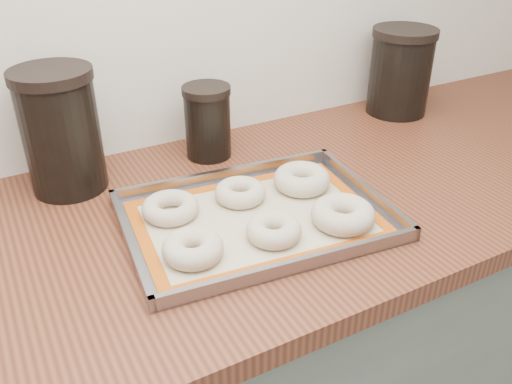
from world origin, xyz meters
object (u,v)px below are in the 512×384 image
baking_tray (256,218)px  bagel_back_right (302,179)px  bagel_front_left (193,248)px  bagel_back_left (170,208)px  bagel_front_right (343,214)px  canister_mid (208,122)px  canister_right (400,71)px  canister_left (61,131)px  bagel_front_mid (274,230)px  bagel_back_mid (240,192)px

baking_tray → bagel_back_right: (0.13, 0.06, 0.02)m
bagel_front_left → baking_tray: bearing=20.4°
bagel_back_left → bagel_front_right: bearing=-33.7°
canister_mid → canister_right: size_ratio=0.73×
canister_left → bagel_front_mid: bearing=-53.5°
bagel_front_left → canister_left: size_ratio=0.41×
bagel_front_mid → bagel_front_right: bagel_front_right is taller
bagel_front_right → bagel_back_right: bearing=87.5°
bagel_front_right → bagel_back_right: size_ratio=1.01×
canister_right → bagel_back_left: bearing=-163.8°
bagel_front_right → bagel_back_left: (-0.25, 0.17, -0.00)m
canister_left → canister_right: canister_left is taller
bagel_front_right → bagel_back_left: size_ratio=1.09×
bagel_back_mid → bagel_front_right: bearing=-52.9°
bagel_back_right → bagel_back_left: bearing=173.9°
bagel_front_right → canister_mid: size_ratio=0.70×
baking_tray → bagel_back_mid: (0.01, 0.07, 0.01)m
bagel_front_right → baking_tray: bearing=145.2°
bagel_back_mid → baking_tray: bearing=-94.1°
bagel_front_mid → bagel_back_mid: (0.01, 0.14, -0.00)m
bagel_front_left → canister_left: (-0.12, 0.34, 0.10)m
bagel_front_left → bagel_back_mid: size_ratio=1.03×
baking_tray → bagel_front_mid: size_ratio=5.23×
bagel_front_mid → bagel_back_right: bagel_back_right is taller
bagel_front_mid → bagel_back_left: bearing=130.1°
bagel_back_left → bagel_back_right: 0.26m
bagel_back_right → bagel_front_left: bearing=-158.4°
canister_left → canister_mid: bearing=-0.1°
bagel_front_left → bagel_back_left: bagel_front_left is taller
bagel_back_right → baking_tray: bearing=-157.1°
bagel_back_mid → canister_right: (0.56, 0.21, 0.09)m
bagel_back_mid → canister_mid: bearing=81.8°
bagel_front_left → bagel_back_mid: 0.19m
baking_tray → canister_mid: (0.04, 0.28, 0.07)m
bagel_front_left → bagel_back_right: size_ratio=0.89×
bagel_back_left → bagel_back_mid: bearing=-4.7°
baking_tray → bagel_front_left: bearing=-159.6°
canister_mid → bagel_back_mid: bearing=-98.2°
bagel_front_mid → canister_left: 0.45m
bagel_back_mid → canister_mid: (0.03, 0.21, 0.06)m
baking_tray → canister_left: canister_left is taller
bagel_front_left → canister_right: canister_right is taller
canister_mid → bagel_back_right: bearing=-67.2°
bagel_front_right → canister_left: canister_left is taller
canister_left → canister_right: size_ratio=1.11×
bagel_front_left → canister_mid: bearing=62.1°
bagel_front_left → bagel_front_mid: bearing=-6.0°
bagel_front_right → canister_left: size_ratio=0.47×
bagel_back_left → bagel_back_right: size_ratio=0.93×
bagel_front_left → bagel_back_mid: bagel_front_left is taller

